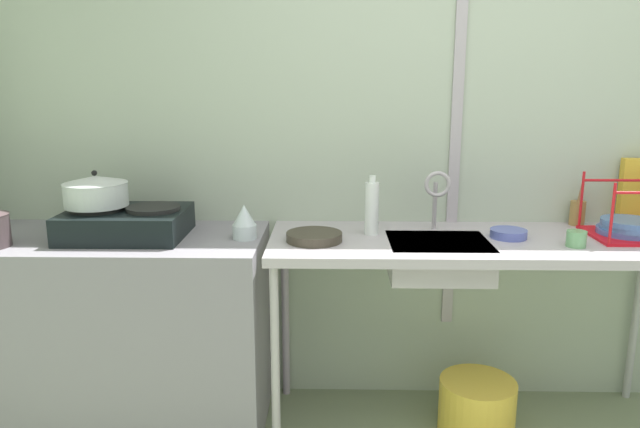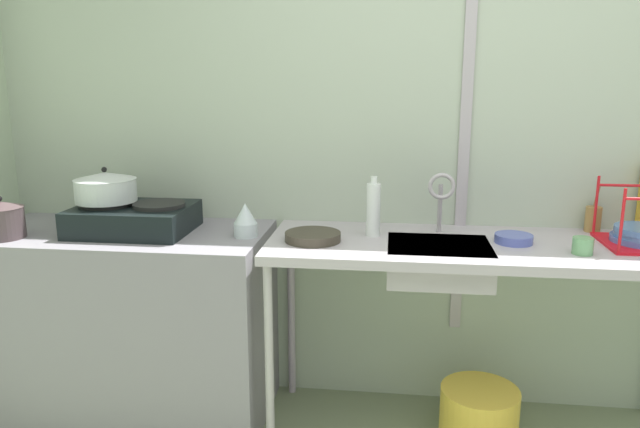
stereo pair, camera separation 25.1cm
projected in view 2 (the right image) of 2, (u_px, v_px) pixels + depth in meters
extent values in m
cube|color=#ACB8A3|center=(484.00, 142.00, 2.71)|extent=(5.38, 0.10, 2.54)
cube|color=#AFA5AD|center=(466.00, 114.00, 2.64)|extent=(0.05, 0.01, 2.03)
cube|color=gray|center=(130.00, 324.00, 2.74)|extent=(1.28, 0.61, 0.89)
cube|color=#AFA5AD|center=(481.00, 247.00, 2.46)|extent=(1.78, 0.61, 0.04)
cylinder|color=#ADA6AA|center=(269.00, 363.00, 2.40)|extent=(0.04, 0.04, 0.85)
cylinder|color=#AC9DB0|center=(291.00, 313.00, 2.92)|extent=(0.04, 0.04, 0.85)
cube|color=black|center=(134.00, 219.00, 2.63)|extent=(0.50, 0.39, 0.12)
cylinder|color=black|center=(107.00, 203.00, 2.63)|extent=(0.23, 0.23, 0.02)
cylinder|color=black|center=(159.00, 205.00, 2.60)|extent=(0.23, 0.23, 0.02)
cylinder|color=silver|center=(106.00, 190.00, 2.61)|extent=(0.26, 0.26, 0.10)
cone|color=silver|center=(105.00, 176.00, 2.60)|extent=(0.27, 0.27, 0.03)
sphere|color=black|center=(104.00, 170.00, 2.59)|extent=(0.02, 0.02, 0.02)
cylinder|color=#4C3D40|center=(2.00, 223.00, 2.52)|extent=(0.18, 0.18, 0.13)
cone|color=#584246|center=(0.00, 204.00, 2.50)|extent=(0.19, 0.19, 0.03)
cylinder|color=silver|center=(246.00, 230.00, 2.55)|extent=(0.10, 0.10, 0.06)
cone|color=silver|center=(245.00, 213.00, 2.53)|extent=(0.10, 0.10, 0.09)
cube|color=#AFA5AD|center=(438.00, 261.00, 2.45)|extent=(0.42, 0.35, 0.15)
cylinder|color=#AFA5AD|center=(440.00, 208.00, 2.61)|extent=(0.02, 0.02, 0.21)
torus|color=#AFA5AD|center=(442.00, 186.00, 2.54)|extent=(0.12, 0.02, 0.12)
cylinder|color=#373126|center=(313.00, 237.00, 2.48)|extent=(0.24, 0.24, 0.04)
cylinder|color=red|center=(622.00, 222.00, 2.26)|extent=(0.01, 0.01, 0.26)
cylinder|color=red|center=(596.00, 206.00, 2.55)|extent=(0.01, 0.01, 0.26)
cylinder|color=red|center=(635.00, 186.00, 2.51)|extent=(0.30, 0.01, 0.01)
cylinder|color=#629C64|center=(583.00, 246.00, 2.29)|extent=(0.08, 0.08, 0.07)
cylinder|color=#545FB5|center=(514.00, 239.00, 2.45)|extent=(0.16, 0.16, 0.04)
cylinder|color=white|center=(373.00, 210.00, 2.55)|extent=(0.06, 0.06, 0.23)
cylinder|color=white|center=(374.00, 180.00, 2.52)|extent=(0.03, 0.03, 0.03)
cylinder|color=olive|center=(593.00, 219.00, 2.63)|extent=(0.07, 0.07, 0.11)
cylinder|color=olive|center=(595.00, 205.00, 2.61)|extent=(0.04, 0.02, 0.18)
cylinder|color=yellow|center=(479.00, 415.00, 2.58)|extent=(0.34, 0.34, 0.25)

